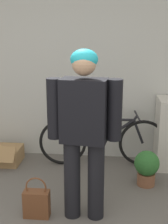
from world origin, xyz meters
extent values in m
cube|color=silver|center=(0.00, 2.55, 1.30)|extent=(8.00, 0.06, 2.60)
cube|color=white|center=(0.55, 2.52, 0.35)|extent=(0.08, 0.01, 0.12)
cylinder|color=black|center=(0.16, 1.02, 0.39)|extent=(0.16, 0.16, 0.78)
cylinder|color=black|center=(0.39, 1.02, 0.39)|extent=(0.16, 0.16, 0.78)
cube|color=black|center=(0.27, 1.02, 1.08)|extent=(0.44, 0.29, 0.59)
cylinder|color=black|center=(0.00, 1.02, 1.09)|extent=(0.13, 0.13, 0.56)
cylinder|color=black|center=(0.55, 1.02, 1.09)|extent=(0.13, 0.13, 0.56)
sphere|color=tan|center=(0.27, 1.02, 1.50)|extent=(0.21, 0.21, 0.21)
ellipsoid|color=#23B7CC|center=(0.27, 1.04, 1.54)|extent=(0.24, 0.22, 0.18)
torus|color=black|center=(-0.13, 2.18, 0.32)|extent=(0.64, 0.09, 0.63)
torus|color=black|center=(0.94, 2.26, 0.32)|extent=(0.64, 0.09, 0.63)
cylinder|color=black|center=(0.08, 2.20, 0.29)|extent=(0.41, 0.06, 0.08)
cylinder|color=black|center=(0.02, 2.20, 0.48)|extent=(0.32, 0.06, 0.36)
cylinder|color=black|center=(0.22, 2.21, 0.46)|extent=(0.14, 0.04, 0.39)
cylinder|color=black|center=(0.54, 2.23, 0.45)|extent=(0.56, 0.08, 0.40)
cylinder|color=black|center=(0.49, 2.23, 0.64)|extent=(0.64, 0.08, 0.05)
cylinder|color=black|center=(0.87, 2.26, 0.48)|extent=(0.16, 0.05, 0.33)
cylinder|color=black|center=(0.83, 2.25, 0.66)|extent=(0.07, 0.04, 0.08)
cylinder|color=black|center=(0.85, 2.26, 0.69)|extent=(0.06, 0.46, 0.02)
ellipsoid|color=black|center=(0.17, 2.21, 0.67)|extent=(0.23, 0.10, 0.05)
cube|color=brown|center=(-0.19, 0.96, 0.14)|extent=(0.25, 0.12, 0.27)
torus|color=brown|center=(-0.19, 0.96, 0.32)|extent=(0.21, 0.02, 0.21)
cube|color=#A87F51|center=(-0.95, 2.17, 0.11)|extent=(0.47, 0.40, 0.22)
cylinder|color=brown|center=(0.94, 1.72, 0.07)|extent=(0.21, 0.21, 0.15)
sphere|color=#2D6B2D|center=(0.94, 1.72, 0.28)|extent=(0.29, 0.29, 0.29)
camera|label=1|loc=(0.53, -1.68, 1.81)|focal=50.00mm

